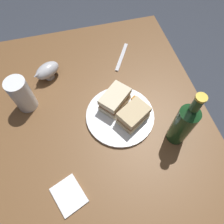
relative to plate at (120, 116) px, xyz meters
The scene contains 14 objects.
ground_plane 0.71m from the plate, 110.37° to the right, with size 6.00×6.00×0.00m, color #333842.
dining_table 0.36m from the plate, 110.37° to the right, with size 1.09×0.83×0.70m, color brown.
plate is the anchor object (origin of this frame).
sandwich_half_left 0.07m from the plate, 51.99° to the left, with size 0.12×0.14×0.07m.
sandwich_half_right 0.07m from the plate, behind, with size 0.14×0.14×0.07m.
potato_wedge_front 0.09m from the plate, 116.31° to the left, with size 0.04×0.02×0.02m, color #AD702D.
potato_wedge_middle 0.05m from the plate, 96.09° to the left, with size 0.04×0.02×0.02m, color #B77F33.
potato_wedge_back 0.04m from the plate, 93.28° to the left, with size 0.05×0.02×0.02m, color #B77F33.
potato_wedge_left_edge 0.08m from the plate, 154.95° to the left, with size 0.04×0.02×0.02m, color #AD702D.
pint_glass 0.39m from the plate, 112.75° to the right, with size 0.08×0.08×0.15m.
gravy_boat 0.38m from the plate, 137.33° to the right, with size 0.11×0.13×0.07m.
cider_bottle 0.25m from the plate, 52.87° to the left, with size 0.07×0.07×0.27m.
napkin 0.35m from the plate, 44.97° to the right, with size 0.11×0.09×0.01m, color white.
fork 0.32m from the plate, 162.82° to the left, with size 0.18×0.02×0.01m, color silver.
Camera 1 is at (0.40, -0.07, 1.44)m, focal length 33.23 mm.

